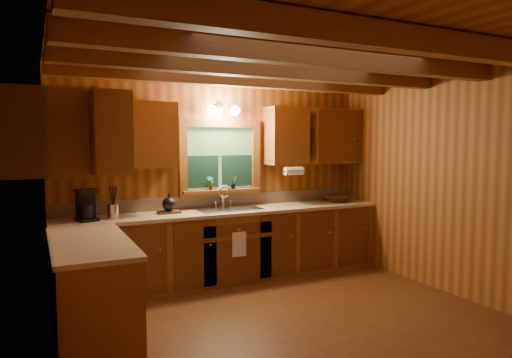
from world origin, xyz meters
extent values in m
plane|color=#532D14|center=(0.00, 0.00, 0.00)|extent=(4.20, 4.20, 0.00)
plane|color=brown|center=(0.00, 0.00, 2.60)|extent=(4.20, 4.20, 0.00)
plane|color=brown|center=(0.00, 1.90, 1.30)|extent=(4.20, 0.00, 4.20)
plane|color=brown|center=(0.00, -1.90, 1.30)|extent=(4.20, 0.00, 4.20)
plane|color=brown|center=(-2.10, 0.00, 1.30)|extent=(0.00, 3.80, 3.80)
plane|color=brown|center=(2.10, 0.00, 1.30)|extent=(0.00, 3.80, 3.80)
cube|color=brown|center=(0.00, -1.20, 2.49)|extent=(4.20, 0.14, 0.18)
cube|color=brown|center=(0.00, -0.40, 2.49)|extent=(4.20, 0.14, 0.18)
cube|color=brown|center=(0.00, 0.40, 2.49)|extent=(4.20, 0.14, 0.18)
cube|color=brown|center=(0.00, 1.20, 2.49)|extent=(4.20, 0.14, 0.18)
cube|color=brown|center=(0.00, 1.59, 0.43)|extent=(4.20, 0.62, 0.86)
cube|color=brown|center=(-1.79, 0.48, 0.43)|extent=(0.62, 1.60, 0.86)
cube|color=tan|center=(0.00, 1.59, 0.88)|extent=(4.20, 0.66, 0.04)
cube|color=tan|center=(-1.78, 0.48, 0.88)|extent=(0.64, 1.60, 0.04)
cube|color=tan|center=(0.00, 1.89, 0.98)|extent=(4.20, 0.02, 0.16)
cube|color=white|center=(-1.47, 0.68, 0.43)|extent=(0.02, 0.60, 0.80)
cube|color=brown|center=(-1.70, 1.73, 1.84)|extent=(0.78, 0.34, 0.78)
cube|color=brown|center=(-0.92, 1.73, 1.84)|extent=(0.55, 0.34, 0.78)
cube|color=brown|center=(0.92, 1.73, 1.84)|extent=(0.55, 0.34, 0.78)
cube|color=brown|center=(1.70, 1.73, 1.84)|extent=(0.78, 0.34, 0.78)
cube|color=brown|center=(-1.93, 0.68, 1.84)|extent=(0.34, 1.10, 0.78)
cube|color=brown|center=(0.00, 1.86, 2.00)|extent=(1.12, 0.08, 0.10)
cube|color=brown|center=(0.00, 1.86, 1.10)|extent=(1.12, 0.08, 0.10)
cube|color=brown|center=(-0.51, 1.86, 1.55)|extent=(0.10, 0.08, 0.80)
cube|color=brown|center=(0.51, 1.86, 1.55)|extent=(0.10, 0.08, 0.80)
cube|color=#3D702F|center=(0.00, 1.90, 1.55)|extent=(0.92, 0.01, 0.80)
cube|color=#102E27|center=(-0.24, 1.87, 1.37)|extent=(0.42, 0.02, 0.42)
cube|color=#102E27|center=(0.24, 1.87, 1.37)|extent=(0.42, 0.02, 0.42)
cylinder|color=black|center=(0.00, 1.87, 1.57)|extent=(0.92, 0.01, 0.01)
cube|color=brown|center=(0.00, 1.82, 1.12)|extent=(1.06, 0.14, 0.04)
cylinder|color=black|center=(0.00, 1.86, 2.23)|extent=(0.08, 0.03, 0.08)
cylinder|color=black|center=(-0.10, 1.80, 2.23)|extent=(0.09, 0.17, 0.08)
cylinder|color=black|center=(0.10, 1.80, 2.23)|extent=(0.09, 0.17, 0.08)
sphere|color=#FFE0A5|center=(-0.16, 1.74, 2.16)|extent=(0.13, 0.13, 0.13)
sphere|color=#FFE0A5|center=(0.16, 1.74, 2.16)|extent=(0.13, 0.13, 0.13)
cylinder|color=white|center=(0.92, 1.53, 1.37)|extent=(0.27, 0.11, 0.11)
cube|color=white|center=(0.00, 1.26, 0.52)|extent=(0.18, 0.01, 0.30)
cube|color=silver|center=(0.00, 1.60, 0.91)|extent=(0.82, 0.48, 0.02)
cube|color=#262628|center=(-0.19, 1.60, 0.84)|extent=(0.34, 0.40, 0.14)
cube|color=#262628|center=(0.19, 1.60, 0.84)|extent=(0.34, 0.40, 0.14)
cylinder|color=silver|center=(0.00, 1.78, 1.01)|extent=(0.04, 0.04, 0.22)
torus|color=silver|center=(0.00, 1.72, 1.12)|extent=(0.16, 0.02, 0.16)
cube|color=black|center=(-1.71, 1.52, 0.92)|extent=(0.20, 0.24, 0.03)
cube|color=black|center=(-1.71, 1.60, 1.08)|extent=(0.20, 0.09, 0.33)
cube|color=black|center=(-1.71, 1.50, 1.23)|extent=(0.20, 0.22, 0.04)
cylinder|color=black|center=(-1.71, 1.49, 1.01)|extent=(0.12, 0.12, 0.14)
cylinder|color=silver|center=(-1.42, 1.58, 0.98)|extent=(0.13, 0.13, 0.16)
cylinder|color=black|center=(-1.43, 1.57, 1.14)|extent=(0.03, 0.04, 0.23)
cylinder|color=black|center=(-1.42, 1.58, 1.14)|extent=(0.01, 0.01, 0.23)
cylinder|color=black|center=(-1.40, 1.59, 1.14)|extent=(0.03, 0.04, 0.23)
cylinder|color=black|center=(-1.39, 1.60, 1.14)|extent=(0.04, 0.06, 0.23)
cube|color=#582E13|center=(-0.75, 1.66, 0.91)|extent=(0.27, 0.20, 0.02)
sphere|color=black|center=(-0.75, 1.66, 1.01)|extent=(0.17, 0.17, 0.17)
cylinder|color=black|center=(-0.75, 1.66, 1.11)|extent=(0.03, 0.03, 0.04)
imported|color=#48230C|center=(1.71, 1.61, 0.95)|extent=(0.45, 0.45, 0.10)
imported|color=#582E13|center=(-0.16, 1.81, 1.23)|extent=(0.10, 0.07, 0.18)
imported|color=#582E13|center=(0.16, 1.81, 1.22)|extent=(0.11, 0.10, 0.16)
camera|label=1|loc=(-2.21, -3.70, 1.76)|focal=31.97mm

